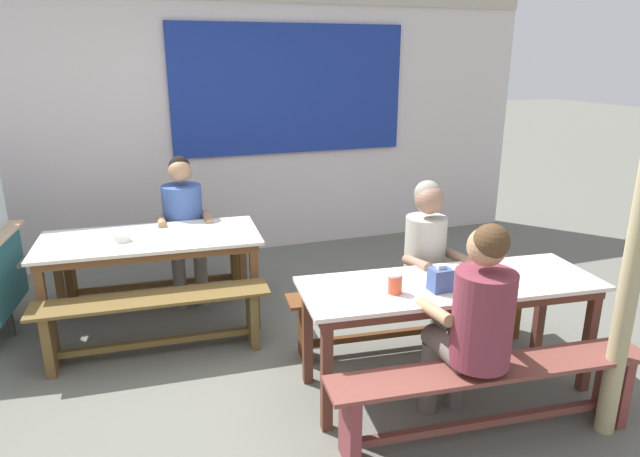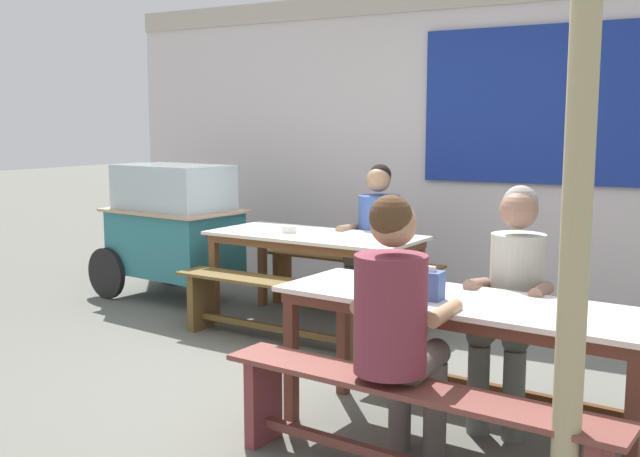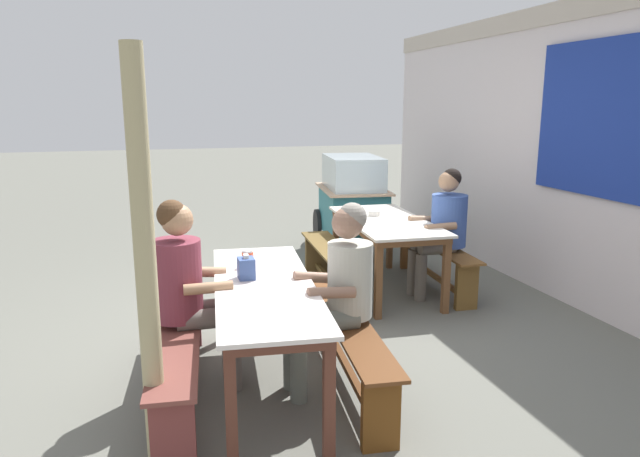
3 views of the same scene
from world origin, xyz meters
The scene contains 16 objects.
ground_plane centered at (0.00, 0.00, 0.00)m, with size 40.00×40.00×0.00m, color #63635A.
backdrop_wall centered at (0.03, 2.68, 1.46)m, with size 7.31×0.23×2.77m.
dining_table_far centered at (-0.67, 1.12, 0.66)m, with size 1.70×0.85×0.73m.
dining_table_near centered at (1.04, -0.42, 0.65)m, with size 1.92×0.80×0.73m.
bench_far_back centered at (-0.64, 1.67, 0.29)m, with size 1.65×0.34×0.46m.
bench_far_front centered at (-0.70, 0.58, 0.30)m, with size 1.63×0.39×0.46m.
bench_near_back centered at (1.09, 0.12, 0.30)m, with size 1.87×0.43×0.46m.
bench_near_front centered at (0.98, -0.97, 0.31)m, with size 1.86×0.45×0.46m.
food_cart centered at (-2.25, 1.33, 0.69)m, with size 1.57×0.95×1.21m.
person_center_facing centered at (-0.37, 1.59, 0.71)m, with size 0.45×0.54×1.25m.
person_right_near_table centered at (1.16, 0.03, 0.70)m, with size 0.41×0.57×1.25m.
person_near_front centered at (0.89, -0.89, 0.72)m, with size 0.43×0.54×1.27m.
tissue_box centered at (0.90, -0.51, 0.80)m, with size 0.12×0.10×0.16m.
condiment_jar centered at (0.63, -0.46, 0.79)m, with size 0.08×0.08×0.12m.
soup_bowl centered at (-0.87, 1.08, 0.76)m, with size 0.12×0.12×0.05m, color silver.
wooden_support_post centered at (1.67, -1.13, 1.07)m, with size 0.11×0.11×2.13m, color tan.
Camera 2 is at (2.16, -3.84, 1.56)m, focal length 42.04 mm.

